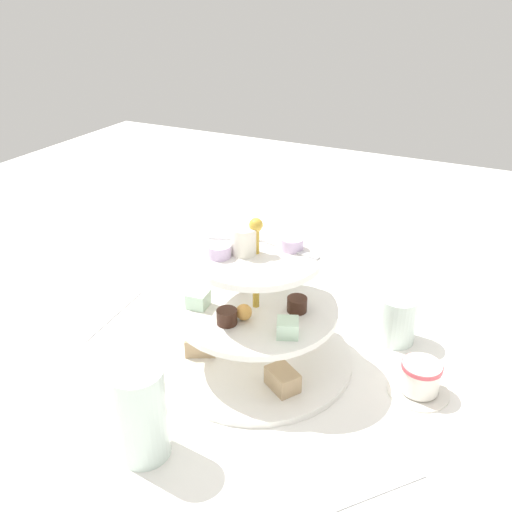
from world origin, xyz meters
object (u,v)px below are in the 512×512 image
Objects in this scene: tiered_serving_stand at (256,320)px; butter_knife_left at (114,313)px; teacup_with_saucer at (420,379)px; butter_knife_right at (364,494)px; water_glass_tall_right at (140,413)px; water_glass_short_left at (397,319)px.

butter_knife_left is (0.29, -0.00, -0.07)m from tiered_serving_stand.
butter_knife_left is (0.54, 0.03, -0.02)m from teacup_with_saucer.
teacup_with_saucer reaches higher than butter_knife_right.
butter_knife_left is 1.00× the size of butter_knife_right.
teacup_with_saucer is (-0.25, -0.04, -0.05)m from tiered_serving_stand.
tiered_serving_stand reaches higher than water_glass_tall_right.
tiered_serving_stand is 1.78× the size of butter_knife_left.
water_glass_tall_right is 0.35m from butter_knife_left.
butter_knife_right is at bearing 97.78° from water_glass_short_left.
water_glass_short_left reaches higher than butter_knife_right.
water_glass_short_left is at bearing -120.56° from water_glass_tall_right.
water_glass_short_left is at bearing 102.56° from butter_knife_left.
water_glass_tall_right is at bearing 79.64° from tiered_serving_stand.
teacup_with_saucer is 0.53× the size of butter_knife_right.
water_glass_short_left is 0.13m from teacup_with_saucer.
water_glass_short_left is 0.48× the size of butter_knife_right.
butter_knife_right is (-0.27, -0.06, -0.06)m from water_glass_tall_right.
water_glass_tall_right reaches higher than teacup_with_saucer.
tiered_serving_stand is at bearing 93.29° from butter_knife_right.
tiered_serving_stand reaches higher than butter_knife_right.
water_glass_short_left is 0.33m from butter_knife_right.
teacup_with_saucer is (-0.29, -0.27, -0.04)m from water_glass_tall_right.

